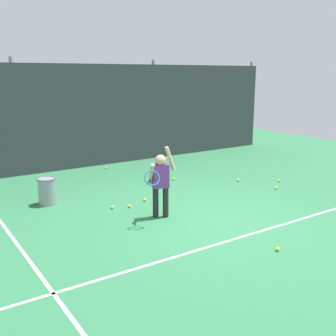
# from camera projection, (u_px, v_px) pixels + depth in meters

# --- Properties ---
(ground_plane) EXTENTS (20.00, 20.00, 0.00)m
(ground_plane) POSITION_uv_depth(u_px,v_px,m) (211.00, 219.00, 7.57)
(ground_plane) COLOR #2D7247
(court_line_baseline) EXTENTS (9.00, 0.05, 0.00)m
(court_line_baseline) POSITION_uv_depth(u_px,v_px,m) (247.00, 235.00, 6.80)
(court_line_baseline) COLOR white
(court_line_baseline) RESTS_ON ground
(court_line_sideline) EXTENTS (0.05, 9.00, 0.00)m
(court_line_sideline) POSITION_uv_depth(u_px,v_px,m) (14.00, 240.00, 6.59)
(court_line_sideline) COLOR white
(court_line_sideline) RESTS_ON ground
(back_fence_windscreen) EXTENTS (12.97, 0.08, 2.93)m
(back_fence_windscreen) POSITION_uv_depth(u_px,v_px,m) (92.00, 116.00, 11.59)
(back_fence_windscreen) COLOR #383D42
(back_fence_windscreen) RESTS_ON ground
(fence_post_1) EXTENTS (0.09, 0.09, 3.08)m
(fence_post_1) POSITION_uv_depth(u_px,v_px,m) (16.00, 118.00, 10.48)
(fence_post_1) COLOR slate
(fence_post_1) RESTS_ON ground
(fence_post_2) EXTENTS (0.09, 0.09, 3.08)m
(fence_post_2) POSITION_uv_depth(u_px,v_px,m) (153.00, 110.00, 12.77)
(fence_post_2) COLOR slate
(fence_post_2) RESTS_ON ground
(fence_post_3) EXTENTS (0.09, 0.09, 3.08)m
(fence_post_3) POSITION_uv_depth(u_px,v_px,m) (250.00, 104.00, 15.05)
(fence_post_3) COLOR slate
(fence_post_3) RESTS_ON ground
(tennis_player) EXTENTS (0.83, 0.57, 1.35)m
(tennis_player) POSITION_uv_depth(u_px,v_px,m) (160.00, 180.00, 7.50)
(tennis_player) COLOR #232326
(tennis_player) RESTS_ON ground
(ball_hopper) EXTENTS (0.38, 0.38, 0.56)m
(ball_hopper) POSITION_uv_depth(u_px,v_px,m) (47.00, 191.00, 8.35)
(ball_hopper) COLOR gray
(ball_hopper) RESTS_ON ground
(tennis_ball_0) EXTENTS (0.07, 0.07, 0.07)m
(tennis_ball_0) POSITION_uv_depth(u_px,v_px,m) (106.00, 168.00, 11.51)
(tennis_ball_0) COLOR #CCE033
(tennis_ball_0) RESTS_ON ground
(tennis_ball_1) EXTENTS (0.07, 0.07, 0.07)m
(tennis_ball_1) POSITION_uv_depth(u_px,v_px,m) (276.00, 188.00, 9.49)
(tennis_ball_1) COLOR #CCE033
(tennis_ball_1) RESTS_ON ground
(tennis_ball_2) EXTENTS (0.07, 0.07, 0.07)m
(tennis_ball_2) POSITION_uv_depth(u_px,v_px,m) (238.00, 180.00, 10.17)
(tennis_ball_2) COLOR #CCE033
(tennis_ball_2) RESTS_ON ground
(tennis_ball_3) EXTENTS (0.07, 0.07, 0.07)m
(tennis_ball_3) POSITION_uv_depth(u_px,v_px,m) (112.00, 207.00, 8.12)
(tennis_ball_3) COLOR #CCE033
(tennis_ball_3) RESTS_ON ground
(tennis_ball_4) EXTENTS (0.07, 0.07, 0.07)m
(tennis_ball_4) POSITION_uv_depth(u_px,v_px,m) (279.00, 181.00, 10.12)
(tennis_ball_4) COLOR #CCE033
(tennis_ball_4) RESTS_ON ground
(tennis_ball_5) EXTENTS (0.07, 0.07, 0.07)m
(tennis_ball_5) POSITION_uv_depth(u_px,v_px,m) (145.00, 200.00, 8.60)
(tennis_ball_5) COLOR #CCE033
(tennis_ball_5) RESTS_ON ground
(tennis_ball_6) EXTENTS (0.07, 0.07, 0.07)m
(tennis_ball_6) POSITION_uv_depth(u_px,v_px,m) (278.00, 249.00, 6.19)
(tennis_ball_6) COLOR #CCE033
(tennis_ball_6) RESTS_ON ground
(tennis_ball_7) EXTENTS (0.07, 0.07, 0.07)m
(tennis_ball_7) POSITION_uv_depth(u_px,v_px,m) (174.00, 179.00, 10.31)
(tennis_ball_7) COLOR #CCE033
(tennis_ball_7) RESTS_ON ground
(tennis_ball_8) EXTENTS (0.07, 0.07, 0.07)m
(tennis_ball_8) POSITION_uv_depth(u_px,v_px,m) (129.00, 206.00, 8.19)
(tennis_ball_8) COLOR #CCE033
(tennis_ball_8) RESTS_ON ground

